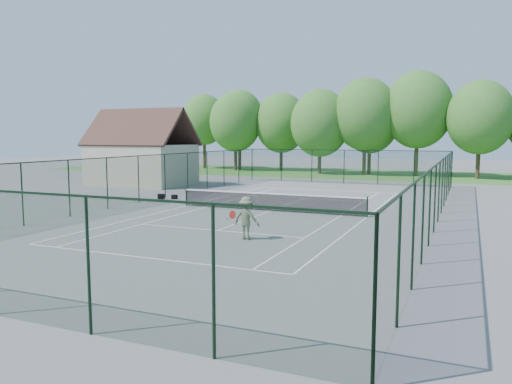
{
  "coord_description": "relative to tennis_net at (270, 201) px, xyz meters",
  "views": [
    {
      "loc": [
        10.34,
        -26.08,
        4.25
      ],
      "look_at": [
        0.0,
        -2.0,
        1.3
      ],
      "focal_mm": 35.0,
      "sensor_mm": 36.0,
      "label": 1
    }
  ],
  "objects": [
    {
      "name": "tennis_player",
      "position": [
        2.0,
        -7.64,
        0.31
      ],
      "size": [
        1.88,
        0.82,
        1.78
      ],
      "color": "#575E41",
      "rests_on": "ground"
    },
    {
      "name": "fence_enclosure",
      "position": [
        0.0,
        0.0,
        0.98
      ],
      "size": [
        18.05,
        36.05,
        3.02
      ],
      "color": "#193B1F",
      "rests_on": "ground"
    },
    {
      "name": "utility_building",
      "position": [
        -16.0,
        10.0,
        2.54
      ],
      "size": [
        8.6,
        6.27,
        6.63
      ],
      "color": "beige",
      "rests_on": "ground"
    },
    {
      "name": "ground",
      "position": [
        0.0,
        0.0,
        -0.58
      ],
      "size": [
        140.0,
        140.0,
        0.0
      ],
      "primitive_type": "plane",
      "color": "slate",
      "rests_on": "ground"
    },
    {
      "name": "sports_bag_b",
      "position": [
        -7.93,
        2.47,
        -0.43
      ],
      "size": [
        0.39,
        0.24,
        0.3
      ],
      "primitive_type": "cube",
      "rotation": [
        0.0,
        0.0,
        0.03
      ],
      "color": "black",
      "rests_on": "ground"
    },
    {
      "name": "tree_line_far",
      "position": [
        0.0,
        30.0,
        5.42
      ],
      "size": [
        39.4,
        6.4,
        9.7
      ],
      "color": "#483521",
      "rests_on": "ground"
    },
    {
      "name": "tennis_net",
      "position": [
        0.0,
        0.0,
        0.0
      ],
      "size": [
        11.08,
        0.08,
        1.1
      ],
      "color": "black",
      "rests_on": "ground"
    },
    {
      "name": "court_lines",
      "position": [
        0.0,
        0.0,
        -0.57
      ],
      "size": [
        11.05,
        23.85,
        0.01
      ],
      "color": "white",
      "rests_on": "ground"
    },
    {
      "name": "grass_far",
      "position": [
        0.0,
        30.0,
        -0.57
      ],
      "size": [
        80.0,
        16.0,
        0.01
      ],
      "primitive_type": "cube",
      "color": "#45822F",
      "rests_on": "ground"
    },
    {
      "name": "sports_bag_a",
      "position": [
        -8.77,
        2.14,
        -0.4
      ],
      "size": [
        0.5,
        0.39,
        0.35
      ],
      "primitive_type": "cube",
      "rotation": [
        0.0,
        0.0,
        0.33
      ],
      "color": "black",
      "rests_on": "ground"
    }
  ]
}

